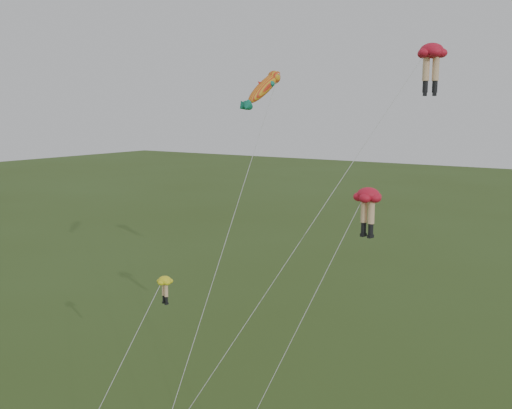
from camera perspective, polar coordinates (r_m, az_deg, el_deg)
The scene contains 4 objects.
legs_kite_red_high at distance 34.10m, azimuth 16.92°, elevation 13.82°, with size 9.46×13.41×19.58m.
legs_kite_red_mid at distance 26.26m, azimuth 10.91°, elevation 0.13°, with size 5.20×5.66×12.44m.
legs_kite_yellow at distance 29.79m, azimuth -9.57°, elevation -8.57°, with size 1.55×5.92×7.49m.
fish_kite at distance 37.04m, azimuth 0.79°, elevation 11.50°, with size 3.70×15.06×18.71m.
Camera 1 is at (17.36, -20.23, 15.83)m, focal length 40.00 mm.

